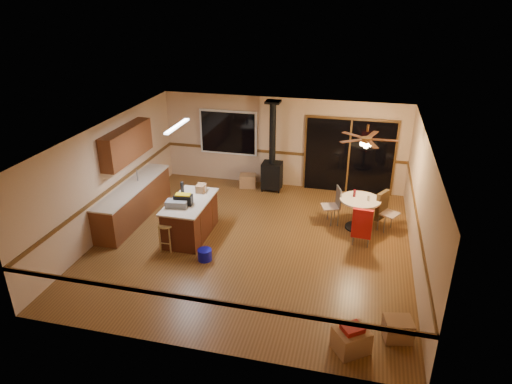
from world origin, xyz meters
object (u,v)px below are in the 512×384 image
(toolbox_black, at_px, (183,200))
(chair_near, at_px, (362,223))
(box_under_window, at_px, (248,181))
(toolbox_grey, at_px, (177,204))
(bar_stool, at_px, (167,237))
(wood_stove, at_px, (272,166))
(blue_bucket, at_px, (205,255))
(dining_table, at_px, (359,208))
(box_corner_b, at_px, (398,329))
(chair_left, at_px, (335,201))
(box_corner_a, at_px, (351,340))
(chair_right, at_px, (383,206))
(kitchen_island, at_px, (191,218))

(toolbox_black, height_order, chair_near, toolbox_black)
(toolbox_black, distance_m, box_under_window, 3.46)
(toolbox_black, xyz_separation_m, chair_near, (3.96, 0.61, -0.41))
(toolbox_grey, bearing_deg, bar_stool, -107.76)
(wood_stove, bearing_deg, blue_bucket, -99.00)
(toolbox_black, relative_size, dining_table, 0.42)
(wood_stove, distance_m, box_corner_b, 6.44)
(box_corner_b, bearing_deg, wood_stove, 120.97)
(wood_stove, xyz_separation_m, bar_stool, (-1.58, -3.78, -0.41))
(chair_left, height_order, box_corner_a, chair_left)
(dining_table, bearing_deg, box_corner_b, -78.10)
(box_corner_b, bearing_deg, box_under_window, 126.00)
(chair_left, relative_size, box_corner_a, 0.98)
(toolbox_black, distance_m, dining_table, 4.18)
(chair_right, bearing_deg, dining_table, -165.32)
(wood_stove, xyz_separation_m, toolbox_black, (-1.36, -3.25, 0.28))
(toolbox_grey, relative_size, chair_left, 0.92)
(toolbox_grey, distance_m, box_under_window, 3.61)
(toolbox_black, bearing_deg, box_corner_b, -25.75)
(bar_stool, relative_size, box_corner_a, 1.24)
(bar_stool, height_order, box_under_window, bar_stool)
(kitchen_island, relative_size, toolbox_grey, 3.56)
(wood_stove, distance_m, toolbox_grey, 3.71)
(box_corner_a, bearing_deg, wood_stove, 113.21)
(toolbox_grey, distance_m, blue_bucket, 1.32)
(wood_stove, distance_m, chair_right, 3.46)
(wood_stove, bearing_deg, dining_table, -34.99)
(chair_right, height_order, box_under_window, chair_right)
(toolbox_grey, bearing_deg, chair_near, 10.63)
(dining_table, relative_size, box_under_window, 2.08)
(wood_stove, relative_size, box_under_window, 5.38)
(toolbox_grey, distance_m, bar_stool, 0.76)
(box_under_window, bearing_deg, toolbox_black, -100.82)
(toolbox_grey, bearing_deg, chair_right, 21.58)
(bar_stool, relative_size, chair_right, 0.93)
(toolbox_grey, relative_size, toolbox_black, 1.17)
(blue_bucket, xyz_separation_m, box_corner_b, (3.93, -1.51, 0.06))
(toolbox_black, distance_m, blue_bucket, 1.37)
(bar_stool, bearing_deg, kitchen_island, 69.00)
(box_under_window, xyz_separation_m, box_corner_a, (3.29, -6.02, 0.01))
(dining_table, bearing_deg, bar_stool, -153.68)
(dining_table, xyz_separation_m, box_corner_a, (0.05, -4.21, -0.33))
(kitchen_island, distance_m, box_corner_b, 5.22)
(toolbox_black, distance_m, chair_near, 4.03)
(wood_stove, height_order, box_corner_a, wood_stove)
(toolbox_black, bearing_deg, chair_near, 8.76)
(blue_bucket, xyz_separation_m, chair_left, (2.54, 2.36, 0.46))
(bar_stool, xyz_separation_m, chair_left, (3.49, 2.16, 0.26))
(toolbox_black, xyz_separation_m, dining_table, (3.87, 1.49, -0.48))
(bar_stool, bearing_deg, wood_stove, 67.31)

